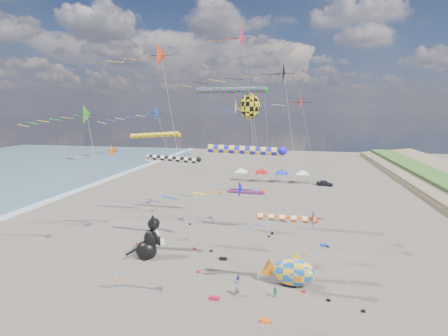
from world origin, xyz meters
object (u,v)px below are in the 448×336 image
at_px(person_adult, 237,288).
at_px(child_blue, 238,279).
at_px(cat_inflatable, 148,237).
at_px(child_green, 275,293).
at_px(fish_inflatable, 293,272).
at_px(parked_car, 325,183).

bearing_deg(person_adult, child_blue, 57.99).
relative_size(cat_inflatable, child_green, 4.70).
relative_size(cat_inflatable, person_adult, 3.32).
xyz_separation_m(cat_inflatable, fish_inflatable, (17.04, -3.52, -1.11)).
relative_size(fish_inflatable, child_green, 5.11).
height_order(cat_inflatable, child_green, cat_inflatable).
distance_m(cat_inflatable, child_blue, 12.40).
bearing_deg(person_adult, child_green, -34.27).
xyz_separation_m(cat_inflatable, parked_car, (24.01, 46.50, -1.98)).
distance_m(cat_inflatable, child_green, 16.73).
distance_m(fish_inflatable, parked_car, 50.51).
xyz_separation_m(cat_inflatable, person_adult, (11.85, -6.51, -1.84)).
relative_size(person_adult, parked_car, 0.41).
distance_m(cat_inflatable, fish_inflatable, 17.43).
bearing_deg(cat_inflatable, fish_inflatable, -36.00).
xyz_separation_m(child_green, parked_car, (8.59, 52.65, 0.10)).
height_order(person_adult, child_blue, person_adult).
bearing_deg(fish_inflatable, child_blue, -174.14).
relative_size(fish_inflatable, parked_car, 1.48).
bearing_deg(fish_inflatable, parked_car, 82.07).
height_order(fish_inflatable, parked_car, fish_inflatable).
relative_size(child_green, parked_car, 0.29).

